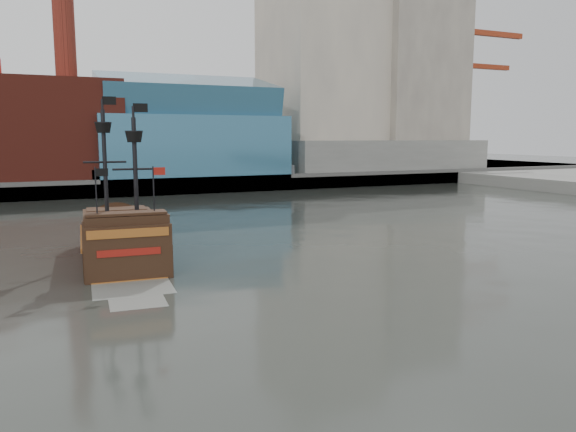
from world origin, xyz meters
name	(u,v)px	position (x,y,z in m)	size (l,w,h in m)	color
ground	(365,325)	(0.00, 0.00, 0.00)	(400.00, 400.00, 0.00)	black
promenade_far	(110,177)	(0.00, 92.00, 1.00)	(220.00, 60.00, 2.00)	slate
seawall	(136,188)	(0.00, 62.50, 1.30)	(220.00, 1.00, 2.60)	#4C4C49
skyline	(140,48)	(5.21, 84.56, 24.55)	(149.00, 45.00, 62.00)	brown
crane_a	(465,91)	(78.63, 82.00, 19.11)	(22.50, 4.00, 32.25)	slate
crane_b	(466,109)	(88.23, 92.00, 15.57)	(19.10, 4.00, 26.25)	slate
pirate_ship	(122,245)	(-8.25, 19.03, 1.13)	(6.28, 16.95, 12.44)	black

